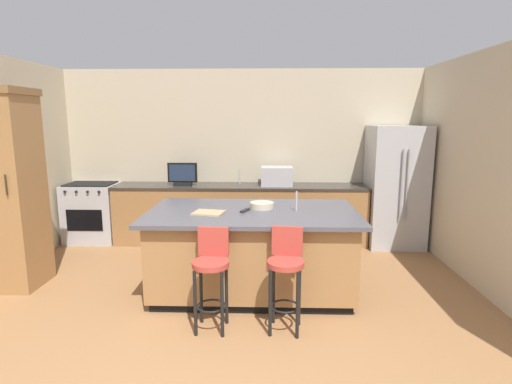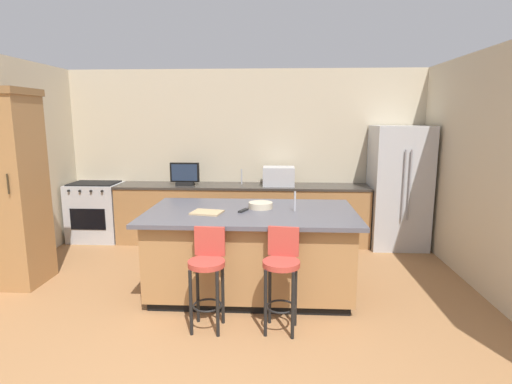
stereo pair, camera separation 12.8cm
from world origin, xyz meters
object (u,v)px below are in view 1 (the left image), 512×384
refrigerator (395,187)px  cutting_board (209,213)px  kitchen_island (253,251)px  microwave (277,176)px  cabinet_tower (10,187)px  bar_stool_left (211,271)px  tv_remote (245,211)px  bar_stool_right (286,270)px  fruit_bowl (262,205)px  tv_monitor (183,175)px  range_oven (93,212)px

refrigerator → cutting_board: size_ratio=5.80×
kitchen_island → microwave: bearing=80.7°
kitchen_island → cutting_board: bearing=-162.6°
kitchen_island → refrigerator: bearing=40.4°
refrigerator → kitchen_island: bearing=-139.6°
refrigerator → cabinet_tower: cabinet_tower is taller
microwave → bar_stool_left: 2.83m
kitchen_island → tv_remote: bearing=-155.0°
kitchen_island → bar_stool_right: size_ratio=2.41×
kitchen_island → fruit_bowl: bearing=52.0°
tv_monitor → cutting_board: (0.69, -1.96, -0.13)m
cabinet_tower → bar_stool_right: 3.29m
refrigerator → microwave: refrigerator is taller
cabinet_tower → range_oven: bearing=85.6°
kitchen_island → range_oven: kitchen_island is taller
kitchen_island → bar_stool_right: 0.91m
tv_monitor → fruit_bowl: 2.10m
kitchen_island → fruit_bowl: fruit_bowl is taller
kitchen_island → cutting_board: size_ratio=7.27×
tv_monitor → bar_stool_left: size_ratio=0.48×
cabinet_tower → tv_monitor: 2.36m
tv_monitor → tv_remote: (1.07, -1.85, -0.13)m
bar_stool_left → range_oven: bearing=133.5°
kitchen_island → refrigerator: (2.12, 1.80, 0.44)m
refrigerator → range_oven: (-4.74, 0.06, -0.45)m
range_oven → cabinet_tower: bearing=-94.4°
tv_monitor → bar_stool_left: tv_monitor is taller
kitchen_island → cabinet_tower: 2.85m
range_oven → tv_monitor: bearing=-2.0°
kitchen_island → range_oven: (-2.63, 1.87, -0.01)m
fruit_bowl → tv_remote: 0.25m
refrigerator → bar_stool_right: (-1.78, -2.64, -0.35)m
fruit_bowl → microwave: bearing=83.3°
microwave → bar_stool_right: (0.03, -2.71, -0.49)m
refrigerator → tv_remote: 2.87m
refrigerator → tv_monitor: bearing=179.8°
bar_stool_left → cutting_board: size_ratio=2.99×
refrigerator → bar_stool_right: 3.20m
range_oven → microwave: 2.99m
cabinet_tower → cutting_board: cabinet_tower is taller
tv_monitor → cabinet_tower: bearing=-133.1°
range_oven → tv_monitor: 1.60m
tv_remote → cutting_board: size_ratio=0.54×
microwave → cutting_board: 2.16m
refrigerator → bar_stool_left: bearing=-133.0°
cabinet_tower → microwave: cabinet_tower is taller
tv_remote → fruit_bowl: bearing=65.3°
refrigerator → tv_monitor: size_ratio=4.06×
range_oven → cabinet_tower: size_ratio=0.41×
range_oven → tv_monitor: tv_monitor is taller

